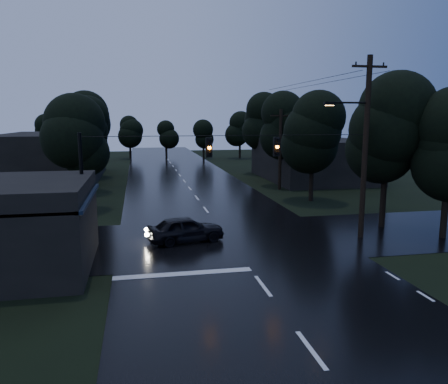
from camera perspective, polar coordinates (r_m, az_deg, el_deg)
name	(u,v)px	position (r m, az deg, el deg)	size (l,w,h in m)	color
ground	(311,350)	(13.77, 11.28, -19.63)	(160.00, 160.00, 0.00)	black
main_road	(190,189)	(41.87, -4.49, 0.43)	(12.00, 120.00, 0.02)	black
cross_street	(228,239)	(24.47, 0.50, -6.22)	(60.00, 9.00, 0.02)	black
building_far_right	(312,159)	(49.01, 11.43, 4.20)	(10.00, 14.00, 4.40)	black
building_far_left	(53,156)	(52.05, -21.41, 4.37)	(10.00, 16.00, 5.00)	black
utility_pole_main	(364,144)	(25.23, 17.81, 5.94)	(3.50, 0.30, 10.00)	black
utility_pole_far	(280,148)	(41.28, 7.35, 5.67)	(2.00, 0.30, 7.50)	black
anchor_pole_left	(83,194)	(22.52, -17.97, -0.26)	(0.18, 0.18, 6.00)	black
span_signals	(242,146)	(22.72, 2.42, 5.99)	(15.00, 0.37, 1.12)	black
tree_corner_near	(387,130)	(28.23, 20.57, 7.63)	(4.48, 4.48, 9.44)	black
tree_left_a	(78,138)	(33.35, -18.58, 6.66)	(3.92, 3.92, 8.26)	black
tree_left_b	(82,130)	(41.35, -18.04, 7.70)	(4.20, 4.20, 8.85)	black
tree_left_c	(87,124)	(51.34, -17.44, 8.44)	(4.48, 4.48, 9.44)	black
tree_right_a	(313,132)	(35.82, 11.55, 7.74)	(4.20, 4.20, 8.85)	black
tree_right_b	(287,125)	(43.50, 8.21, 8.64)	(4.48, 4.48, 9.44)	black
tree_right_c	(264,121)	(53.20, 5.24, 9.27)	(4.76, 4.76, 10.03)	black
car	(186,229)	(23.97, -5.03, -4.84)	(1.68, 4.17, 1.42)	black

